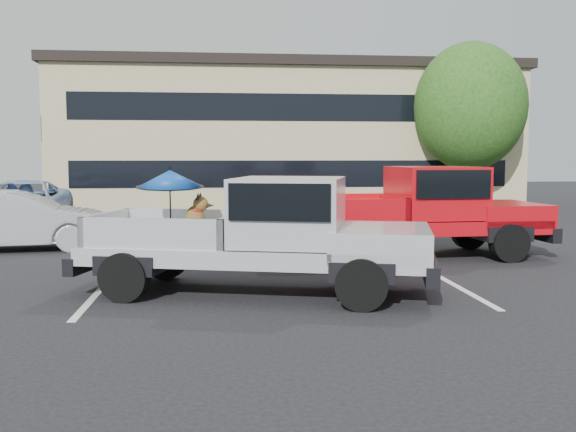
% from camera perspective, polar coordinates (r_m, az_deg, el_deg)
% --- Properties ---
extents(ground, '(90.00, 90.00, 0.00)m').
position_cam_1_polar(ground, '(9.46, 0.19, -8.20)').
color(ground, black).
rests_on(ground, ground).
extents(stripe_left, '(0.12, 5.00, 0.01)m').
position_cam_1_polar(stripe_left, '(11.54, -15.99, -5.92)').
color(stripe_left, silver).
rests_on(stripe_left, ground).
extents(stripe_right, '(0.12, 5.00, 0.01)m').
position_cam_1_polar(stripe_right, '(12.04, 13.55, -5.40)').
color(stripe_right, silver).
rests_on(stripe_right, ground).
extents(motel_building, '(20.40, 8.40, 6.30)m').
position_cam_1_polar(motel_building, '(30.29, -0.29, 7.20)').
color(motel_building, '#CAB187').
rests_on(motel_building, ground).
extents(tree_right, '(4.46, 4.46, 6.78)m').
position_cam_1_polar(tree_right, '(27.13, 15.89, 9.34)').
color(tree_right, '#332114').
rests_on(tree_right, ground).
extents(tree_back, '(4.68, 4.68, 7.11)m').
position_cam_1_polar(tree_back, '(33.94, 6.02, 9.01)').
color(tree_back, '#332114').
rests_on(tree_back, ground).
extents(silver_pickup, '(6.00, 3.37, 2.06)m').
position_cam_1_polar(silver_pickup, '(10.27, -1.23, -1.16)').
color(silver_pickup, black).
rests_on(silver_pickup, ground).
extents(red_pickup, '(6.14, 2.49, 1.99)m').
position_cam_1_polar(red_pickup, '(14.43, 12.24, 0.73)').
color(red_pickup, black).
rests_on(red_pickup, ground).
extents(silver_sedan, '(4.41, 2.01, 1.40)m').
position_cam_1_polar(silver_sedan, '(16.43, -22.88, -0.37)').
color(silver_sedan, '#AFB2B7').
rests_on(silver_sedan, ground).
extents(blue_suv, '(2.93, 5.47, 1.46)m').
position_cam_1_polar(blue_suv, '(21.58, -22.46, 0.98)').
color(blue_suv, '#8FACD6').
rests_on(blue_suv, ground).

